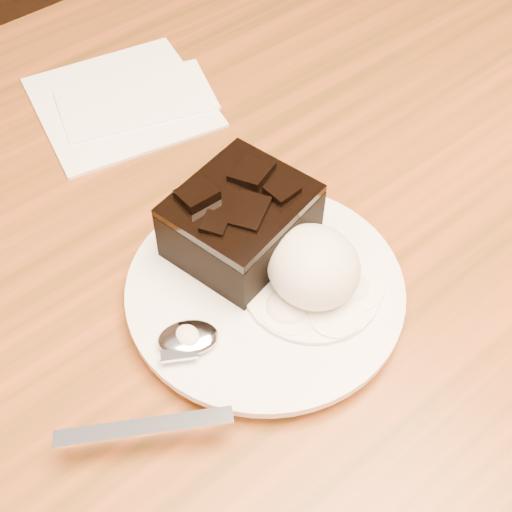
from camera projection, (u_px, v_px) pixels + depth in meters
dining_table at (207, 496)px, 0.80m from camera, size 1.20×0.80×0.75m
plate at (265, 293)px, 0.50m from camera, size 0.20×0.20×0.02m
brownie at (241, 224)px, 0.50m from camera, size 0.11×0.10×0.04m
ice_cream_scoop at (314, 267)px, 0.48m from camera, size 0.06×0.07×0.05m
melt_puddle at (312, 285)px, 0.49m from camera, size 0.10×0.10×0.00m
spoon at (188, 339)px, 0.46m from camera, size 0.15×0.11×0.01m
napkin at (121, 101)px, 0.64m from camera, size 0.18×0.18×0.01m
crumb_a at (319, 323)px, 0.47m from camera, size 0.01×0.01×0.00m
crumb_b at (243, 276)px, 0.50m from camera, size 0.01×0.01×0.00m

